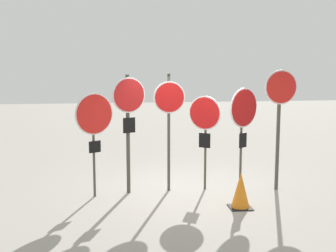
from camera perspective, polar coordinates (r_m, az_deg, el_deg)
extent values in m
plane|color=gray|center=(10.20, 2.30, -8.17)|extent=(40.00, 40.00, 0.00)
cylinder|color=#474238|center=(9.85, -9.04, -2.96)|extent=(0.05, 0.05, 1.97)
cylinder|color=white|center=(9.68, -9.00, 1.46)|extent=(0.76, 0.46, 0.87)
cylinder|color=red|center=(9.67, -8.95, 1.45)|extent=(0.71, 0.43, 0.81)
cube|color=black|center=(9.79, -8.91, -2.52)|extent=(0.24, 0.16, 0.24)
cylinder|color=#474238|center=(9.97, -4.90, -1.06)|extent=(0.08, 0.08, 2.55)
cylinder|color=white|center=(9.81, -4.80, 3.78)|extent=(0.70, 0.32, 0.75)
cylinder|color=red|center=(9.80, -4.76, 3.77)|extent=(0.64, 0.29, 0.69)
cube|color=black|center=(9.88, -4.76, 0.09)|extent=(0.26, 0.13, 0.32)
cylinder|color=#474238|center=(10.11, 0.09, -0.87)|extent=(0.06, 0.06, 2.56)
cylinder|color=white|center=(9.95, 0.16, 3.52)|extent=(0.69, 0.08, 0.69)
cylinder|color=red|center=(9.94, 0.18, 3.51)|extent=(0.63, 0.07, 0.63)
cylinder|color=#474238|center=(10.29, 4.58, -2.57)|extent=(0.05, 0.05, 1.91)
cylinder|color=white|center=(10.13, 4.53, 1.60)|extent=(0.63, 0.43, 0.74)
cylinder|color=red|center=(10.11, 4.49, 1.59)|extent=(0.58, 0.40, 0.68)
cube|color=black|center=(10.22, 4.49, -1.76)|extent=(0.23, 0.16, 0.32)
cylinder|color=#474238|center=(10.00, 8.89, -2.16)|extent=(0.05, 0.05, 2.19)
cylinder|color=white|center=(9.86, 9.21, 2.21)|extent=(0.70, 0.49, 0.83)
cylinder|color=#AD0F0F|center=(9.85, 9.29, 2.20)|extent=(0.65, 0.45, 0.77)
cube|color=black|center=(9.96, 9.12, -1.72)|extent=(0.19, 0.14, 0.31)
cylinder|color=#474238|center=(10.49, 13.26, -0.98)|extent=(0.08, 0.08, 2.48)
cylinder|color=white|center=(10.31, 13.61, 4.62)|extent=(0.74, 0.10, 0.74)
cylinder|color=red|center=(10.30, 13.66, 4.62)|extent=(0.68, 0.09, 0.68)
cube|color=black|center=(9.36, 8.79, -9.76)|extent=(0.43, 0.43, 0.02)
cone|color=orange|center=(9.25, 8.84, -7.67)|extent=(0.36, 0.36, 0.69)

